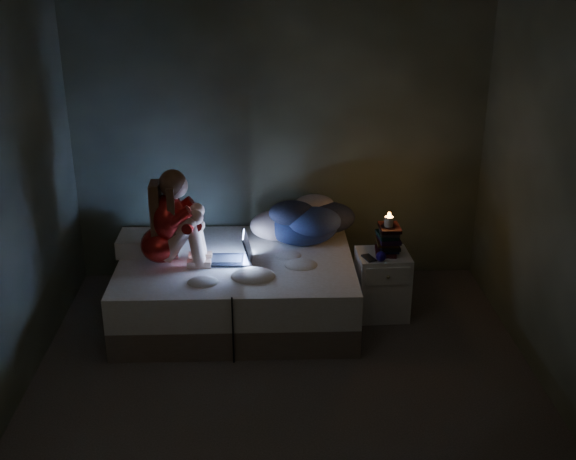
{
  "coord_description": "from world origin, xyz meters",
  "views": [
    {
      "loc": [
        -0.12,
        -4.17,
        2.91
      ],
      "look_at": [
        0.05,
        1.0,
        0.8
      ],
      "focal_mm": 44.71,
      "sensor_mm": 36.0,
      "label": 1
    }
  ],
  "objects_px": {
    "woman": "(159,218)",
    "laptop": "(228,247)",
    "bed": "(237,287)",
    "phone": "(368,258)",
    "nightstand": "(382,284)",
    "candle": "(389,222)"
  },
  "relations": [
    {
      "from": "laptop",
      "to": "phone",
      "type": "height_order",
      "value": "laptop"
    },
    {
      "from": "bed",
      "to": "laptop",
      "type": "relative_size",
      "value": 5.29
    },
    {
      "from": "bed",
      "to": "nightstand",
      "type": "bearing_deg",
      "value": -1.13
    },
    {
      "from": "woman",
      "to": "nightstand",
      "type": "xyz_separation_m",
      "value": [
        1.77,
        0.06,
        -0.63
      ]
    },
    {
      "from": "woman",
      "to": "laptop",
      "type": "bearing_deg",
      "value": 2.49
    },
    {
      "from": "laptop",
      "to": "phone",
      "type": "relative_size",
      "value": 2.53
    },
    {
      "from": "nightstand",
      "to": "candle",
      "type": "bearing_deg",
      "value": 16.79
    },
    {
      "from": "bed",
      "to": "candle",
      "type": "distance_m",
      "value": 1.34
    },
    {
      "from": "nightstand",
      "to": "woman",
      "type": "bearing_deg",
      "value": 179.13
    },
    {
      "from": "bed",
      "to": "nightstand",
      "type": "distance_m",
      "value": 1.19
    },
    {
      "from": "candle",
      "to": "phone",
      "type": "relative_size",
      "value": 0.57
    },
    {
      "from": "nightstand",
      "to": "phone",
      "type": "xyz_separation_m",
      "value": [
        -0.14,
        -0.09,
        0.28
      ]
    },
    {
      "from": "bed",
      "to": "nightstand",
      "type": "relative_size",
      "value": 3.4
    },
    {
      "from": "woman",
      "to": "phone",
      "type": "bearing_deg",
      "value": -1.53
    },
    {
      "from": "nightstand",
      "to": "bed",
      "type": "bearing_deg",
      "value": 176.18
    },
    {
      "from": "woman",
      "to": "laptop",
      "type": "xyz_separation_m",
      "value": [
        0.52,
        0.03,
        -0.27
      ]
    },
    {
      "from": "woman",
      "to": "phone",
      "type": "relative_size",
      "value": 5.57
    },
    {
      "from": "woman",
      "to": "laptop",
      "type": "distance_m",
      "value": 0.59
    },
    {
      "from": "laptop",
      "to": "phone",
      "type": "distance_m",
      "value": 1.12
    },
    {
      "from": "laptop",
      "to": "candle",
      "type": "relative_size",
      "value": 4.43
    },
    {
      "from": "woman",
      "to": "phone",
      "type": "xyz_separation_m",
      "value": [
        1.64,
        -0.03,
        -0.35
      ]
    },
    {
      "from": "woman",
      "to": "candle",
      "type": "distance_m",
      "value": 1.81
    }
  ]
}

